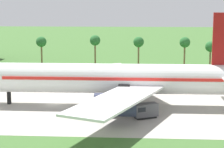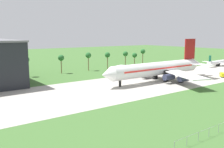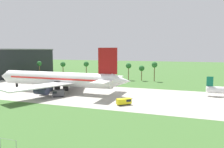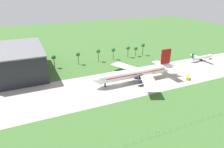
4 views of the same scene
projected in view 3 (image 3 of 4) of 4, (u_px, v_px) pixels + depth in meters
The scene contains 7 objects.
ground_plane at pixel (34, 90), 107.11m from camera, with size 600.00×600.00×0.00m, color #3D662D.
taxiway_strip at pixel (34, 90), 107.11m from camera, with size 320.00×44.00×0.02m.
jet_airliner at pixel (60, 79), 101.35m from camera, with size 68.70×58.52×20.50m.
baggage_tug at pixel (58, 93), 91.09m from camera, with size 5.19×3.87×2.95m.
fuel_truck at pixel (124, 101), 77.80m from camera, with size 5.27×4.96×2.32m.
terminal_building at pixel (11, 62), 172.96m from camera, with size 36.72×61.20×20.46m.
palm_tree_row at pixel (100, 65), 148.30m from camera, with size 89.93×3.60×12.18m.
Camera 3 is at (70.90, -87.12, 19.48)m, focal length 35.00 mm.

